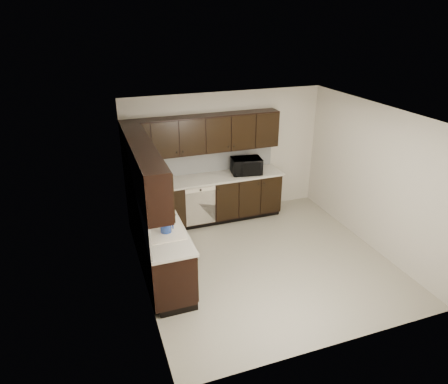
% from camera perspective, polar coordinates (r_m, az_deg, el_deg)
% --- Properties ---
extents(floor, '(4.00, 4.00, 0.00)m').
position_cam_1_polar(floor, '(6.89, 5.82, -9.77)').
color(floor, '#A39C87').
rests_on(floor, ground).
extents(ceiling, '(4.00, 4.00, 0.00)m').
position_cam_1_polar(ceiling, '(5.88, 6.85, 10.89)').
color(ceiling, white).
rests_on(ceiling, wall_back).
extents(wall_back, '(4.00, 0.02, 2.50)m').
position_cam_1_polar(wall_back, '(8.00, 0.15, 5.34)').
color(wall_back, beige).
rests_on(wall_back, floor).
extents(wall_left, '(0.02, 4.00, 2.50)m').
position_cam_1_polar(wall_left, '(5.77, -11.99, -3.02)').
color(wall_left, beige).
rests_on(wall_left, floor).
extents(wall_right, '(0.02, 4.00, 2.50)m').
position_cam_1_polar(wall_right, '(7.32, 20.59, 1.92)').
color(wall_right, beige).
rests_on(wall_right, floor).
extents(wall_front, '(4.00, 0.02, 2.50)m').
position_cam_1_polar(wall_front, '(4.79, 16.70, -9.65)').
color(wall_front, beige).
rests_on(wall_front, floor).
extents(lower_cabinets, '(3.00, 2.80, 0.90)m').
position_cam_1_polar(lower_cabinets, '(7.28, -4.98, -3.95)').
color(lower_cabinets, black).
rests_on(lower_cabinets, floor).
extents(countertop, '(3.03, 2.83, 0.04)m').
position_cam_1_polar(countertop, '(7.05, -5.14, -0.33)').
color(countertop, beige).
rests_on(countertop, lower_cabinets).
extents(backsplash, '(3.00, 2.80, 0.48)m').
position_cam_1_polar(backsplash, '(7.09, -7.29, 2.01)').
color(backsplash, white).
rests_on(backsplash, countertop).
extents(upper_cabinets, '(3.00, 2.80, 0.70)m').
position_cam_1_polar(upper_cabinets, '(6.81, -6.38, 6.40)').
color(upper_cabinets, black).
rests_on(upper_cabinets, wall_back).
extents(dishwasher, '(0.58, 0.04, 0.78)m').
position_cam_1_polar(dishwasher, '(7.55, -3.36, -1.69)').
color(dishwasher, beige).
rests_on(dishwasher, lower_cabinets).
extents(sink, '(0.54, 0.82, 0.42)m').
position_cam_1_polar(sink, '(5.97, -8.63, -5.78)').
color(sink, beige).
rests_on(sink, countertop).
extents(microwave, '(0.63, 0.47, 0.32)m').
position_cam_1_polar(microwave, '(7.85, 3.20, 3.75)').
color(microwave, black).
rests_on(microwave, countertop).
extents(soap_bottle_a, '(0.11, 0.11, 0.19)m').
position_cam_1_polar(soap_bottle_a, '(6.27, -7.81, -2.58)').
color(soap_bottle_a, gray).
rests_on(soap_bottle_a, countertop).
extents(soap_bottle_b, '(0.10, 0.10, 0.23)m').
position_cam_1_polar(soap_bottle_b, '(6.80, -11.19, -0.43)').
color(soap_bottle_b, gray).
rests_on(soap_bottle_b, countertop).
extents(toaster_oven, '(0.46, 0.41, 0.24)m').
position_cam_1_polar(toaster_oven, '(7.39, -11.79, 1.58)').
color(toaster_oven, '#AAAAAC').
rests_on(toaster_oven, countertop).
extents(storage_bin, '(0.59, 0.49, 0.20)m').
position_cam_1_polar(storage_bin, '(7.10, -11.22, 0.54)').
color(storage_bin, silver).
rests_on(storage_bin, countertop).
extents(blue_pitcher, '(0.20, 0.20, 0.24)m').
position_cam_1_polar(blue_pitcher, '(5.78, -8.33, -4.77)').
color(blue_pitcher, navy).
rests_on(blue_pitcher, countertop).
extents(teal_tumbler, '(0.10, 0.10, 0.20)m').
position_cam_1_polar(teal_tumbler, '(6.55, -8.72, -1.33)').
color(teal_tumbler, '#0C798A').
rests_on(teal_tumbler, countertop).
extents(paper_towel_roll, '(0.13, 0.13, 0.27)m').
position_cam_1_polar(paper_towel_roll, '(7.10, -10.15, 0.95)').
color(paper_towel_roll, white).
rests_on(paper_towel_roll, countertop).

